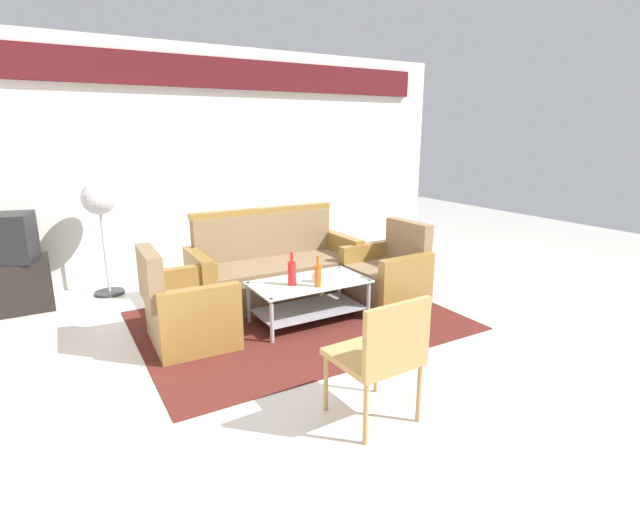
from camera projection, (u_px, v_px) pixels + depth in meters
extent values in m
plane|color=beige|center=(359.00, 350.00, 4.00)|extent=(14.00, 14.00, 0.00)
cube|color=silver|center=(227.00, 161.00, 6.20)|extent=(6.52, 0.12, 2.80)
cube|color=#4C1419|center=(225.00, 73.00, 5.85)|extent=(5.76, 0.08, 0.36)
cube|color=#511E19|center=(299.00, 320.00, 4.61)|extent=(2.93, 2.18, 0.01)
cube|color=#7F6647|center=(277.00, 281.00, 5.13)|extent=(1.61, 0.72, 0.42)
cube|color=#7F6647|center=(264.00, 234.00, 5.28)|extent=(1.60, 0.16, 0.48)
cube|color=olive|center=(343.00, 262.00, 5.50)|extent=(0.13, 0.70, 0.62)
cube|color=olive|center=(199.00, 284.00, 4.70)|extent=(0.13, 0.70, 0.62)
cube|color=olive|center=(263.00, 210.00, 5.21)|extent=(1.64, 0.12, 0.06)
cube|color=#7F6647|center=(192.00, 319.00, 4.11)|extent=(0.68, 0.62, 0.40)
cube|color=#7F6647|center=(150.00, 277.00, 3.86)|extent=(0.14, 0.60, 0.45)
cube|color=olive|center=(183.00, 298.00, 4.37)|extent=(0.66, 0.12, 0.58)
cube|color=olive|center=(201.00, 322.00, 3.81)|extent=(0.66, 0.12, 0.58)
cube|color=#7F6647|center=(384.00, 285.00, 5.03)|extent=(0.68, 0.63, 0.40)
cube|color=#7F6647|center=(408.00, 242.00, 5.09)|extent=(0.14, 0.60, 0.45)
cube|color=olive|center=(406.00, 285.00, 4.74)|extent=(0.66, 0.13, 0.58)
cube|color=olive|center=(365.00, 269.00, 5.28)|extent=(0.66, 0.13, 0.58)
cube|color=silver|center=(309.00, 282.00, 4.49)|extent=(1.10, 0.60, 0.02)
cube|color=#9E9EA5|center=(309.00, 309.00, 4.56)|extent=(1.00, 0.52, 0.02)
cylinder|color=#9E9EA5|center=(249.00, 302.00, 4.51)|extent=(0.04, 0.04, 0.40)
cylinder|color=#9E9EA5|center=(339.00, 285.00, 5.01)|extent=(0.04, 0.04, 0.40)
cylinder|color=#9E9EA5|center=(272.00, 321.00, 4.07)|extent=(0.04, 0.04, 0.40)
cylinder|color=#9E9EA5|center=(368.00, 300.00, 4.57)|extent=(0.04, 0.04, 0.40)
cylinder|color=#D85919|center=(318.00, 276.00, 4.32)|extent=(0.07, 0.07, 0.20)
cylinder|color=#D85919|center=(318.00, 260.00, 4.28)|extent=(0.03, 0.03, 0.09)
cylinder|color=red|center=(292.00, 273.00, 4.36)|extent=(0.08, 0.08, 0.22)
cylinder|color=red|center=(292.00, 257.00, 4.32)|extent=(0.03, 0.03, 0.09)
cylinder|color=silver|center=(316.00, 277.00, 4.46)|extent=(0.08, 0.08, 0.10)
cube|color=black|center=(7.00, 286.00, 4.81)|extent=(0.80, 0.50, 0.52)
cube|color=black|center=(6.00, 234.00, 4.89)|extent=(0.50, 0.12, 0.36)
cylinder|color=#2D2D33|center=(110.00, 292.00, 5.38)|extent=(0.32, 0.32, 0.03)
cylinder|color=#B2B2B7|center=(105.00, 251.00, 5.25)|extent=(0.03, 0.03, 0.95)
sphere|color=#B2B2B7|center=(99.00, 198.00, 5.10)|extent=(0.36, 0.36, 0.36)
cube|color=#AD844C|center=(372.00, 356.00, 2.98)|extent=(0.50, 0.50, 0.04)
cube|color=#AD844C|center=(397.00, 336.00, 2.74)|extent=(0.48, 0.06, 0.40)
cylinder|color=#AD844C|center=(326.00, 381.00, 3.09)|extent=(0.03, 0.03, 0.42)
cylinder|color=#AD844C|center=(376.00, 365.00, 3.31)|extent=(0.03, 0.03, 0.42)
cylinder|color=#AD844C|center=(366.00, 412.00, 2.75)|extent=(0.03, 0.03, 0.42)
cylinder|color=#AD844C|center=(419.00, 392.00, 2.97)|extent=(0.03, 0.03, 0.42)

